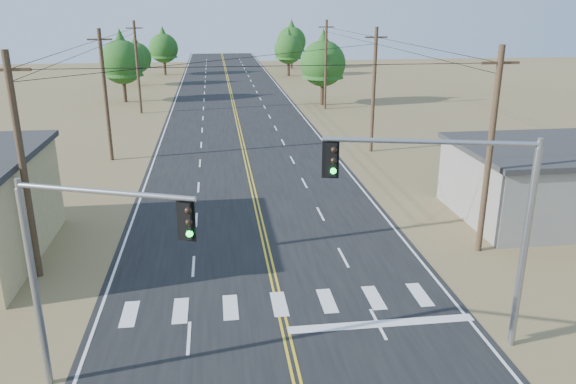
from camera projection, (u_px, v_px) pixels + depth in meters
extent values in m
cube|color=black|center=(247.00, 162.00, 43.70)|extent=(15.00, 200.00, 0.02)
cylinder|color=#4C3826|center=(23.00, 170.00, 23.89)|extent=(0.30, 0.30, 10.00)
cube|color=#4C3826|center=(8.00, 70.00, 22.55)|extent=(1.80, 0.12, 0.12)
cylinder|color=#4C3826|center=(106.00, 96.00, 42.68)|extent=(0.30, 0.30, 10.00)
cube|color=#4C3826|center=(100.00, 39.00, 41.34)|extent=(1.80, 0.12, 0.12)
cylinder|color=#4C3826|center=(138.00, 68.00, 61.47)|extent=(0.30, 0.30, 10.00)
cube|color=#4C3826|center=(134.00, 28.00, 60.12)|extent=(1.80, 0.12, 0.12)
cylinder|color=#4C3826|center=(489.00, 154.00, 26.49)|extent=(0.30, 0.30, 10.00)
cube|color=#4C3826|center=(500.00, 63.00, 25.15)|extent=(1.80, 0.12, 0.12)
cylinder|color=#4C3826|center=(374.00, 91.00, 45.28)|extent=(0.30, 0.30, 10.00)
cube|color=#4C3826|center=(376.00, 37.00, 43.93)|extent=(1.80, 0.12, 0.12)
cylinder|color=#4C3826|center=(326.00, 65.00, 64.06)|extent=(0.30, 0.30, 10.00)
cube|color=#4C3826|center=(326.00, 27.00, 62.72)|extent=(1.80, 0.12, 0.12)
cylinder|color=gray|center=(35.00, 291.00, 17.21)|extent=(0.23, 0.23, 6.69)
cylinder|color=gray|center=(19.00, 188.00, 16.14)|extent=(0.17, 0.17, 0.57)
cylinder|color=gray|center=(103.00, 192.00, 15.52)|extent=(5.15, 2.08, 0.15)
cube|color=black|center=(187.00, 220.00, 15.18)|extent=(0.41, 0.39, 1.05)
sphere|color=black|center=(188.00, 211.00, 14.93)|extent=(0.19, 0.19, 0.19)
sphere|color=black|center=(189.00, 222.00, 15.04)|extent=(0.19, 0.19, 0.19)
sphere|color=#0CE533|center=(190.00, 234.00, 15.15)|extent=(0.19, 0.19, 0.19)
cylinder|color=gray|center=(524.00, 252.00, 19.18)|extent=(0.25, 0.25, 7.34)
cylinder|color=gray|center=(539.00, 148.00, 18.01)|extent=(0.19, 0.19, 0.63)
cylinder|color=gray|center=(429.00, 142.00, 18.33)|extent=(6.82, 1.81, 0.17)
cube|color=black|center=(331.00, 159.00, 18.87)|extent=(0.43, 0.39, 1.15)
sphere|color=black|center=(334.00, 150.00, 18.59)|extent=(0.21, 0.21, 0.21)
sphere|color=black|center=(334.00, 160.00, 18.70)|extent=(0.21, 0.21, 0.21)
sphere|color=#0CE533|center=(333.00, 171.00, 18.82)|extent=(0.21, 0.21, 0.21)
cylinder|color=#3F2D1E|center=(124.00, 89.00, 69.69)|extent=(0.47, 0.47, 3.20)
cone|color=#214F16|center=(121.00, 52.00, 68.27)|extent=(4.98, 4.98, 5.69)
sphere|color=#214F16|center=(122.00, 62.00, 68.64)|extent=(5.34, 5.34, 5.34)
cylinder|color=#3F2D1E|center=(138.00, 77.00, 83.65)|extent=(0.39, 0.39, 2.67)
cone|color=#214F16|center=(136.00, 51.00, 82.46)|extent=(4.15, 4.15, 4.74)
sphere|color=#214F16|center=(136.00, 58.00, 82.77)|extent=(4.44, 4.44, 4.44)
cylinder|color=#3F2D1E|center=(165.00, 66.00, 95.99)|extent=(0.47, 0.47, 2.93)
cone|color=#214F16|center=(163.00, 42.00, 94.69)|extent=(4.55, 4.55, 5.21)
sphere|color=#214F16|center=(163.00, 48.00, 95.03)|extent=(4.88, 4.88, 4.88)
cylinder|color=#3F2D1E|center=(322.00, 92.00, 67.58)|extent=(0.51, 0.51, 3.23)
cone|color=#214F16|center=(323.00, 53.00, 66.15)|extent=(5.03, 5.03, 5.75)
sphere|color=#214F16|center=(323.00, 63.00, 66.52)|extent=(5.39, 5.39, 5.39)
cylinder|color=#3F2D1E|center=(288.00, 67.00, 94.72)|extent=(0.50, 0.50, 2.86)
cone|color=#214F16|center=(288.00, 43.00, 93.45)|extent=(4.45, 4.45, 5.09)
sphere|color=#214F16|center=(288.00, 49.00, 93.78)|extent=(4.77, 4.77, 4.77)
cylinder|color=#3F2D1E|center=(291.00, 60.00, 105.75)|extent=(0.43, 0.43, 3.23)
cone|color=#214F16|center=(291.00, 35.00, 104.31)|extent=(5.03, 5.03, 5.75)
sphere|color=#214F16|center=(291.00, 41.00, 104.68)|extent=(5.39, 5.39, 5.39)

